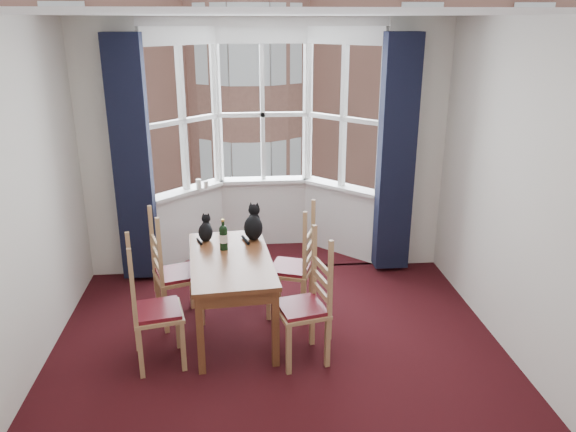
{
  "coord_description": "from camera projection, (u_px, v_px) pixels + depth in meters",
  "views": [
    {
      "loc": [
        -0.29,
        -3.82,
        2.77
      ],
      "look_at": [
        0.14,
        1.05,
        1.05
      ],
      "focal_mm": 35.0,
      "sensor_mm": 36.0,
      "label": 1
    }
  ],
  "objects": [
    {
      "name": "wall_right",
      "position": [
        546.0,
        211.0,
        4.23
      ],
      "size": [
        0.0,
        4.5,
        4.5
      ],
      "primitive_type": "plane",
      "rotation": [
        1.57,
        0.0,
        -1.57
      ],
      "color": "silver",
      "rests_on": "floor"
    },
    {
      "name": "chair_left_near",
      "position": [
        146.0,
        314.0,
        4.62
      ],
      "size": [
        0.48,
        0.49,
        0.92
      ],
      "color": "tan",
      "rests_on": "floor"
    },
    {
      "name": "curtain_left",
      "position": [
        132.0,
        162.0,
        5.91
      ],
      "size": [
        0.38,
        0.22,
        2.6
      ],
      "primitive_type": "cube",
      "color": "black",
      "rests_on": "floor"
    },
    {
      "name": "candle_short",
      "position": [
        206.0,
        185.0,
        6.64
      ],
      "size": [
        0.06,
        0.06,
        0.09
      ],
      "primitive_type": "cylinder",
      "color": "white",
      "rests_on": "bay_window"
    },
    {
      "name": "dining_table",
      "position": [
        231.0,
        268.0,
        5.06
      ],
      "size": [
        0.83,
        1.39,
        0.75
      ],
      "color": "brown",
      "rests_on": "floor"
    },
    {
      "name": "wine_bottle",
      "position": [
        224.0,
        236.0,
        5.17
      ],
      "size": [
        0.08,
        0.08,
        0.3
      ],
      "color": "black",
      "rests_on": "dining_table"
    },
    {
      "name": "chair_right_far",
      "position": [
        300.0,
        270.0,
        5.42
      ],
      "size": [
        0.52,
        0.53,
        0.92
      ],
      "color": "tan",
      "rests_on": "floor"
    },
    {
      "name": "bay_window",
      "position": [
        264.0,
        141.0,
        6.65
      ],
      "size": [
        2.76,
        0.94,
        2.8
      ],
      "color": "white",
      "rests_on": "floor"
    },
    {
      "name": "wall_back_pier_right",
      "position": [
        412.0,
        148.0,
        6.32
      ],
      "size": [
        0.7,
        0.12,
        2.8
      ],
      "primitive_type": "cube",
      "color": "silver",
      "rests_on": "floor"
    },
    {
      "name": "candle_tall",
      "position": [
        199.0,
        184.0,
        6.6
      ],
      "size": [
        0.06,
        0.06,
        0.12
      ],
      "primitive_type": "cylinder",
      "color": "white",
      "rests_on": "bay_window"
    },
    {
      "name": "chair_left_far",
      "position": [
        168.0,
        277.0,
        5.28
      ],
      "size": [
        0.51,
        0.53,
        0.92
      ],
      "color": "tan",
      "rests_on": "floor"
    },
    {
      "name": "floor",
      "position": [
        283.0,
        382.0,
        4.53
      ],
      "size": [
        4.5,
        4.5,
        0.0
      ],
      "primitive_type": "plane",
      "color": "black",
      "rests_on": "ground"
    },
    {
      "name": "cat_right",
      "position": [
        253.0,
        225.0,
        5.43
      ],
      "size": [
        0.22,
        0.28,
        0.36
      ],
      "color": "black",
      "rests_on": "dining_table"
    },
    {
      "name": "tenement_building",
      "position": [
        246.0,
        59.0,
        17.16
      ],
      "size": [
        18.4,
        7.8,
        15.2
      ],
      "color": "#9E6451",
      "rests_on": "street"
    },
    {
      "name": "chair_right_near",
      "position": [
        311.0,
        308.0,
        4.72
      ],
      "size": [
        0.49,
        0.5,
        0.92
      ],
      "color": "tan",
      "rests_on": "floor"
    },
    {
      "name": "ceiling",
      "position": [
        281.0,
        14.0,
        3.6
      ],
      "size": [
        4.5,
        4.5,
        0.0
      ],
      "primitive_type": "plane",
      "rotation": [
        3.14,
        0.0,
        0.0
      ],
      "color": "white",
      "rests_on": "floor"
    },
    {
      "name": "cat_left",
      "position": [
        206.0,
        230.0,
        5.39
      ],
      "size": [
        0.16,
        0.21,
        0.27
      ],
      "color": "black",
      "rests_on": "dining_table"
    },
    {
      "name": "street",
      "position": [
        244.0,
        160.0,
        36.82
      ],
      "size": [
        80.0,
        80.0,
        0.0
      ],
      "primitive_type": "plane",
      "color": "#333335",
      "rests_on": "ground"
    },
    {
      "name": "wall_back_pier_left",
      "position": [
        113.0,
        153.0,
        6.04
      ],
      "size": [
        0.7,
        0.12,
        2.8
      ],
      "primitive_type": "cube",
      "color": "silver",
      "rests_on": "floor"
    },
    {
      "name": "curtain_right",
      "position": [
        396.0,
        156.0,
        6.14
      ],
      "size": [
        0.38,
        0.22,
        2.6
      ],
      "primitive_type": "cube",
      "color": "black",
      "rests_on": "floor"
    }
  ]
}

